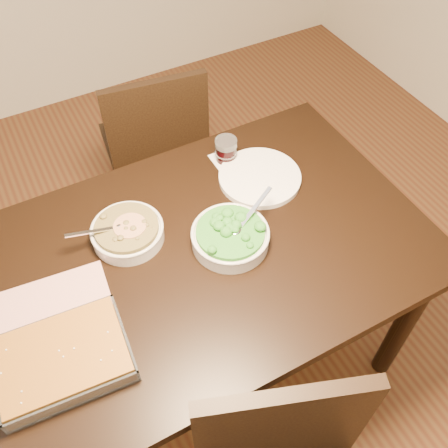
% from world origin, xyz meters
% --- Properties ---
extents(ground, '(4.00, 4.00, 0.00)m').
position_xyz_m(ground, '(0.00, 0.00, 0.00)').
color(ground, '#4F2716').
rests_on(ground, ground).
extents(table, '(1.40, 0.90, 0.75)m').
position_xyz_m(table, '(0.00, 0.00, 0.65)').
color(table, black).
rests_on(table, ground).
extents(magazine_a, '(0.36, 0.28, 0.01)m').
position_xyz_m(magazine_a, '(-0.46, -0.01, 0.75)').
color(magazine_a, '#9F2D38').
rests_on(magazine_a, table).
extents(coaster, '(0.10, 0.10, 0.00)m').
position_xyz_m(coaster, '(0.26, 0.31, 0.75)').
color(coaster, white).
rests_on(coaster, table).
extents(stew_bowl, '(0.25, 0.22, 0.09)m').
position_xyz_m(stew_bowl, '(-0.17, 0.14, 0.78)').
color(stew_bowl, silver).
rests_on(stew_bowl, table).
extents(broccoli_bowl, '(0.26, 0.24, 0.09)m').
position_xyz_m(broccoli_bowl, '(0.10, -0.02, 0.78)').
color(broccoli_bowl, silver).
rests_on(broccoli_bowl, table).
extents(baking_dish, '(0.35, 0.27, 0.06)m').
position_xyz_m(baking_dish, '(-0.46, -0.16, 0.78)').
color(baking_dish, silver).
rests_on(baking_dish, table).
extents(wine_tumbler, '(0.08, 0.08, 0.09)m').
position_xyz_m(wine_tumbler, '(0.26, 0.31, 0.80)').
color(wine_tumbler, black).
rests_on(wine_tumbler, coaster).
extents(dinner_plate, '(0.28, 0.28, 0.02)m').
position_xyz_m(dinner_plate, '(0.31, 0.17, 0.76)').
color(dinner_plate, white).
rests_on(dinner_plate, table).
extents(chair_far, '(0.47, 0.47, 0.89)m').
position_xyz_m(chair_far, '(0.17, 0.79, 0.50)').
color(chair_far, black).
rests_on(chair_far, ground).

